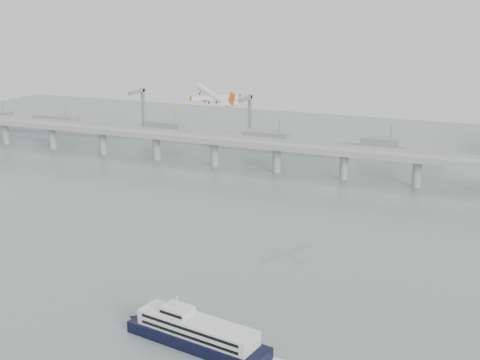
% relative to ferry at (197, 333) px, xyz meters
% --- Properties ---
extents(ground, '(900.00, 900.00, 0.00)m').
position_rel_ferry_xyz_m(ground, '(-21.81, 40.62, -4.81)').
color(ground, slate).
rests_on(ground, ground).
extents(bridge, '(800.00, 22.00, 23.90)m').
position_rel_ferry_xyz_m(bridge, '(-22.96, 240.62, 12.84)').
color(bridge, gray).
rests_on(bridge, ground).
extents(distant_fleet, '(453.00, 60.90, 40.00)m').
position_rel_ferry_xyz_m(distant_fleet, '(-177.17, 305.70, 1.41)').
color(distant_fleet, slate).
rests_on(distant_fleet, ground).
extents(ferry, '(93.44, 28.46, 17.72)m').
position_rel_ferry_xyz_m(ferry, '(0.00, 0.00, 0.00)').
color(ferry, black).
rests_on(ferry, ground).
extents(airliner, '(33.26, 31.72, 12.29)m').
position_rel_ferry_xyz_m(airliner, '(-49.33, 125.50, 67.65)').
color(airliner, white).
rests_on(airliner, ground).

